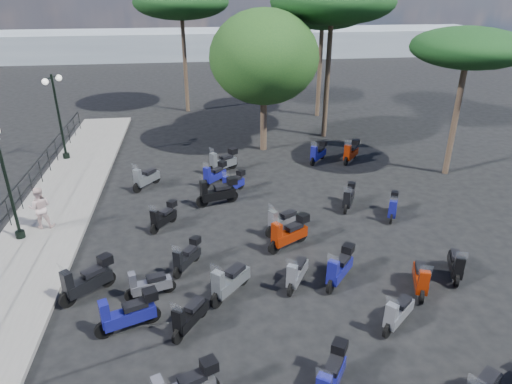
{
  "coord_description": "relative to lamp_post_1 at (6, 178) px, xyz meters",
  "views": [
    {
      "loc": [
        -0.62,
        -12.69,
        8.61
      ],
      "look_at": [
        1.47,
        2.97,
        1.2
      ],
      "focal_mm": 32.0,
      "sensor_mm": 36.0,
      "label": 1
    }
  ],
  "objects": [
    {
      "name": "broadleaf_tree",
      "position": [
        10.12,
        8.52,
        2.47
      ],
      "size": [
        5.63,
        5.63,
        7.36
      ],
      "color": "#38281E",
      "rests_on": "ground"
    },
    {
      "name": "sidewalk",
      "position": [
        0.65,
        0.5,
        -2.42
      ],
      "size": [
        3.0,
        30.0,
        0.15
      ],
      "primitive_type": "cube",
      "color": "slate",
      "rests_on": "ground"
    },
    {
      "name": "scooter_23",
      "position": [
        12.61,
        6.2,
        -2.01
      ],
      "size": [
        1.16,
        1.33,
        1.28
      ],
      "rotation": [
        0.0,
        0.0,
        2.45
      ],
      "color": "black",
      "rests_on": "ground"
    },
    {
      "name": "scooter_13",
      "position": [
        9.18,
        -8.0,
        -1.98
      ],
      "size": [
        1.08,
        1.5,
        1.35
      ],
      "rotation": [
        0.0,
        0.0,
        2.56
      ],
      "color": "black",
      "rests_on": "ground"
    },
    {
      "name": "pedestrian_far",
      "position": [
        0.62,
        0.68,
        -1.53
      ],
      "size": [
        0.84,
        0.68,
        1.62
      ],
      "primitive_type": "imported",
      "rotation": [
        0.0,
        0.0,
        3.23
      ],
      "color": "beige",
      "rests_on": "sidewalk"
    },
    {
      "name": "scooter_5",
      "position": [
        4.11,
        4.09,
        -2.02
      ],
      "size": [
        1.14,
        1.41,
        1.36
      ],
      "rotation": [
        0.0,
        0.0,
        2.48
      ],
      "color": "black",
      "rests_on": "ground"
    },
    {
      "name": "scooter_28",
      "position": [
        14.0,
        -0.05,
        -2.05
      ],
      "size": [
        0.83,
        1.37,
        1.18
      ],
      "rotation": [
        0.0,
        0.0,
        2.68
      ],
      "color": "black",
      "rests_on": "ground"
    },
    {
      "name": "scooter_25",
      "position": [
        12.92,
        -4.7,
        -2.04
      ],
      "size": [
        0.78,
        1.58,
        1.31
      ],
      "rotation": [
        0.0,
        0.0,
        2.79
      ],
      "color": "black",
      "rests_on": "ground"
    },
    {
      "name": "scooter_19",
      "position": [
        11.6,
        -6.07,
        -2.05
      ],
      "size": [
        1.27,
        1.13,
        1.28
      ],
      "rotation": [
        0.0,
        0.0,
        2.29
      ],
      "color": "black",
      "rests_on": "ground"
    },
    {
      "name": "scooter_1",
      "position": [
        6.04,
        -5.46,
        -2.05
      ],
      "size": [
        1.01,
        1.38,
        1.28
      ],
      "rotation": [
        0.0,
        0.0,
        2.54
      ],
      "color": "black",
      "rests_on": "ground"
    },
    {
      "name": "scooter_11",
      "position": [
        7.97,
        3.05,
        -2.04
      ],
      "size": [
        1.14,
        1.2,
        1.2
      ],
      "rotation": [
        0.0,
        0.0,
        2.38
      ],
      "color": "black",
      "rests_on": "ground"
    },
    {
      "name": "scooter_10",
      "position": [
        7.22,
        2.0,
        -1.94
      ],
      "size": [
        1.8,
        0.81,
        1.47
      ],
      "rotation": [
        0.0,
        0.0,
        1.86
      ],
      "color": "black",
      "rests_on": "ground"
    },
    {
      "name": "scooter_20",
      "position": [
        10.64,
        -3.92,
        -1.98
      ],
      "size": [
        1.23,
        1.42,
        1.37
      ],
      "rotation": [
        0.0,
        0.0,
        2.45
      ],
      "color": "black",
      "rests_on": "ground"
    },
    {
      "name": "scooter_9",
      "position": [
        5.97,
        -2.56,
        -2.04
      ],
      "size": [
        0.95,
        1.32,
        1.19
      ],
      "rotation": [
        0.0,
        0.0,
        2.57
      ],
      "color": "black",
      "rests_on": "ground"
    },
    {
      "name": "scooter_16",
      "position": [
        7.2,
        4.1,
        -2.02
      ],
      "size": [
        1.2,
        1.25,
        1.26
      ],
      "rotation": [
        0.0,
        0.0,
        2.38
      ],
      "color": "black",
      "rests_on": "ground"
    },
    {
      "name": "scooter_29",
      "position": [
        14.3,
        6.04,
        -1.99
      ],
      "size": [
        1.19,
        1.42,
        1.35
      ],
      "rotation": [
        0.0,
        0.0,
        2.47
      ],
      "color": "black",
      "rests_on": "ground"
    },
    {
      "name": "scooter_27",
      "position": [
        12.54,
        0.98,
        -2.04
      ],
      "size": [
        0.88,
        1.39,
        1.21
      ],
      "rotation": [
        0.0,
        0.0,
        2.65
      ],
      "color": "black",
      "rests_on": "ground"
    },
    {
      "name": "scooter_3",
      "position": [
        4.85,
        -3.88,
        -2.07
      ],
      "size": [
        1.5,
        0.66,
        1.22
      ],
      "rotation": [
        0.0,
        0.0,
        1.86
      ],
      "color": "black",
      "rests_on": "ground"
    },
    {
      "name": "scooter_4",
      "position": [
        5.08,
        0.31,
        -2.05
      ],
      "size": [
        1.02,
        1.27,
        1.19
      ],
      "rotation": [
        0.0,
        0.0,
        2.5
      ],
      "color": "black",
      "rests_on": "ground"
    },
    {
      "name": "pine_2",
      "position": [
        5.95,
        17.25,
        4.69
      ],
      "size": [
        6.26,
        6.26,
        8.3
      ],
      "color": "#38281E",
      "rests_on": "ground"
    },
    {
      "name": "scooter_21",
      "position": [
        9.29,
        -3.91,
        -2.05
      ],
      "size": [
        0.93,
        1.43,
        1.27
      ],
      "rotation": [
        0.0,
        0.0,
        2.61
      ],
      "color": "black",
      "rests_on": "ground"
    },
    {
      "name": "pine_3",
      "position": [
        18.41,
        3.95,
        3.37
      ],
      "size": [
        5.03,
        5.03,
        6.78
      ],
      "color": "#38281E",
      "rests_on": "ground"
    },
    {
      "name": "scooter_8",
      "position": [
        4.43,
        -5.23,
        -1.96
      ],
      "size": [
        1.71,
        0.87,
        1.42
      ],
      "rotation": [
        0.0,
        0.0,
        1.93
      ],
      "color": "black",
      "rests_on": "ground"
    },
    {
      "name": "lamp_post_1",
      "position": [
        0.0,
        0.0,
        0.0
      ],
      "size": [
        0.57,
        1.17,
        4.11
      ],
      "rotation": [
        0.0,
        0.0,
        0.31
      ],
      "color": "black",
      "rests_on": "sidewalk"
    },
    {
      "name": "railing",
      "position": [
        -0.65,
        0.3,
        -1.6
      ],
      "size": [
        0.04,
        26.04,
        1.1
      ],
      "color": "black",
      "rests_on": "sidewalk"
    },
    {
      "name": "scooter_17",
      "position": [
        7.68,
        5.51,
        -1.96
      ],
      "size": [
        1.55,
        1.18,
        1.42
      ],
      "rotation": [
        0.0,
        0.0,
        2.19
      ],
      "color": "black",
      "rests_on": "ground"
    },
    {
      "name": "scooter_26",
      "position": [
        14.36,
        -4.12,
        -2.06
      ],
      "size": [
        0.79,
        1.49,
        1.25
      ],
      "rotation": [
        0.0,
        0.0,
        2.75
      ],
      "color": "black",
      "rests_on": "ground"
    },
    {
      "name": "scooter_22",
      "position": [
        9.47,
        -0.67,
        -2.03
      ],
      "size": [
        1.5,
        1.0,
        1.35
      ],
      "rotation": [
        0.0,
        0.0,
        2.12
      ],
      "color": "black",
      "rests_on": "ground"
    },
    {
      "name": "distant_hills",
      "position": [
        7.15,
        42.5,
        -0.99
      ],
      "size": [
        70.0,
        8.0,
        3.0
      ],
      "primitive_type": "cube",
      "color": "gray",
      "rests_on": "ground"
    },
    {
      "name": "scooter_14",
      "position": [
        7.22,
        -4.15,
        -1.99
      ],
      "size": [
        1.31,
        1.43,
        1.45
      ],
      "rotation": [
        0.0,
        0.0,
        2.41
      ],
      "color": "black",
      "rests_on": "ground"
    },
    {
      "name": "scooter_2",
      "position": [
        3.07,
        -3.58,
        -1.95
      ],
      "size": [
        1.49,
        1.32,
        1.45
      ],
      "rotation": [
        0.0,
        0.0,
        2.28
      ],
      "color": "black",
      "rests_on": "ground"
    },
    {
      "name": "ground",
      "position": [
        7.15,
        -2.5,
        -2.49
      ],
      "size": [
        120.0,
        120.0,
        0.0
      ],
      "primitive_type": "plane",
      "color": "black",
      "rests_on": "ground"
    },
    {
      "name": "pine_1",
      "position": [
        14.07,
        10.36,
        4.98
      ],
      "size": [
        6.76,
        6.76,
        8.67
      ],
      "color": "#38281E",
      "rests_on": "ground"
    },
    {
      "name": "pine_0",
      "position": [
        14.82,
        14.83,
        4.08
      ],
      "size": [
        5.53,
        5.53,
        7.57
      ],
      "color": "#38281E",
      "rests_on": "ground"
    },
    {
      "name": "scooter_15",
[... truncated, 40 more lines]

